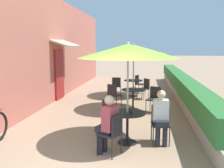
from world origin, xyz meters
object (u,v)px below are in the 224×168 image
Objects in this scene: seated_patron_near_right at (161,115)px; cafe_chair_mid_left at (114,94)px; cafe_chair_near_left at (113,131)px; coffee_cup_mid at (133,88)px; coffee_cup_near at (131,111)px; cafe_chair_mid_right at (154,97)px; cafe_chair_near_back at (110,114)px; cafe_chair_far_right at (139,83)px; patio_umbrella_near at (128,51)px; cafe_chair_far_back at (116,85)px; patio_umbrella_mid at (134,49)px; patio_table_near at (127,120)px; seated_patron_near_left at (108,122)px; cafe_chair_near_right at (160,121)px; patio_table_mid at (133,95)px; patio_table_far at (133,84)px; cafe_chair_far_left at (144,87)px; patio_umbrella_far at (134,49)px.

seated_patron_near_right is 1.44× the size of cafe_chair_mid_left.
coffee_cup_mid is at bearing 21.60° from cafe_chair_near_left.
cafe_chair_mid_right is (0.61, 2.93, -0.26)m from coffee_cup_near.
cafe_chair_far_right is at bearing 139.01° from cafe_chair_near_back.
patio_umbrella_near is 25.78× the size of coffee_cup_near.
cafe_chair_far_back is at bearing 117.81° from cafe_chair_mid_left.
coffee_cup_near is 3.51m from cafe_chair_mid_left.
patio_umbrella_mid is 3.56m from cafe_chair_far_right.
patio_table_near is 0.95× the size of cafe_chair_far_back.
coffee_cup_near is 6.35m from cafe_chair_far_right.
seated_patron_near_left reaches higher than cafe_chair_mid_left.
cafe_chair_near_right is at bearing 10.91° from patio_umbrella_near.
patio_table_mid is at bearing 134.32° from cafe_chair_near_back.
patio_umbrella_near is at bearing -2.68° from seated_patron_near_left.
patio_table_mid is at bearing 5.79° from cafe_chair_mid_right.
cafe_chair_near_back is at bearing 35.79° from cafe_chair_near_left.
patio_umbrella_near and patio_umbrella_mid have the same top height.
cafe_chair_far_back is (-0.86, 2.31, -0.03)m from patio_table_mid.
cafe_chair_far_back is at bearing -168.24° from patio_table_far.
cafe_chair_mid_left is 1.00× the size of cafe_chair_far_back.
cafe_chair_mid_left is at bearing 102.69° from patio_umbrella_near.
cafe_chair_far_back is (-1.25, 0.41, 0.00)m from cafe_chair_far_left.
cafe_chair_mid_left is at bearing 103.67° from coffee_cup_near.
cafe_chair_near_back is at bearing -100.56° from patio_table_mid.
patio_umbrella_far is at bearing 0.00° from patio_table_far.
cafe_chair_far_left reaches higher than patio_table_far.
seated_patron_near_right is 1.51× the size of patio_table_mid.
seated_patron_near_left is 1.44× the size of cafe_chair_far_back.
cafe_chair_near_right is 5.48m from patio_table_far.
cafe_chair_mid_right is 0.37× the size of patio_umbrella_far.
cafe_chair_near_right is 1.00× the size of cafe_chair_far_right.
coffee_cup_near is (-0.67, -0.11, 0.09)m from seated_patron_near_right.
cafe_chair_far_back is at bearing 110.51° from patio_umbrella_mid.
cafe_chair_far_back is (-0.54, 6.06, -0.17)m from seated_patron_near_left.
seated_patron_near_left is 1.44× the size of cafe_chair_far_right.
cafe_chair_far_left is (-0.34, 2.13, 0.00)m from cafe_chair_mid_right.
cafe_chair_near_left and cafe_chair_mid_left have the same top height.
seated_patron_near_left is 6.09m from cafe_chair_far_back.
cafe_chair_far_right is (0.09, 6.27, -1.60)m from patio_umbrella_near.
coffee_cup_mid is (-0.72, 0.33, 0.26)m from cafe_chair_mid_right.
coffee_cup_near reaches higher than patio_table_mid.
patio_umbrella_near is 2.67× the size of cafe_chair_far_left.
cafe_chair_near_right is at bearing 30.14° from cafe_chair_far_right.
coffee_cup_near is 0.11× the size of patio_table_mid.
seated_patron_near_left is 5.70m from cafe_chair_far_left.
cafe_chair_near_back is 1.00× the size of cafe_chair_far_left.
patio_table_far is at bearing 0.00° from patio_umbrella_far.
cafe_chair_far_left is (0.38, 1.90, -1.60)m from patio_umbrella_mid.
cafe_chair_mid_right is (1.19, 2.28, 0.00)m from cafe_chair_near_back.
seated_patron_near_left is 1.44× the size of cafe_chair_mid_right.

